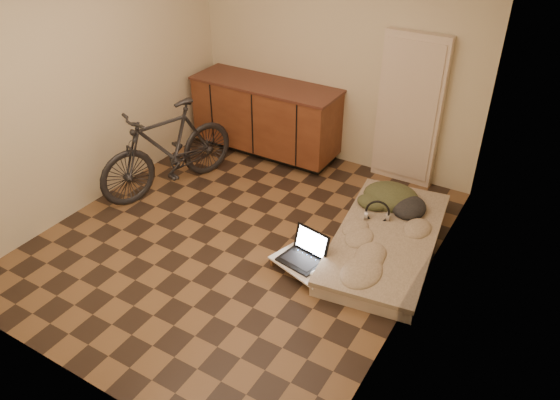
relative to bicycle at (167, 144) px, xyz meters
The scene contains 10 objects.
room_shell 1.47m from the bicycle, 18.61° to the right, with size 3.50×4.00×2.60m.
cabinets 1.38m from the bicycle, 70.90° to the left, with size 1.84×0.62×0.91m.
appliance_panel 2.66m from the bicycle, 35.54° to the left, with size 0.70×0.10×1.70m, color beige.
bicycle is the anchor object (origin of this frame).
futon 2.55m from the bicycle, ahead, with size 1.15×1.98×0.16m.
clothing_pile 2.50m from the bicycle, 17.33° to the left, with size 0.61×0.51×0.25m, color #3A4025, non-canonical shape.
headphones 2.37m from the bicycle, ahead, with size 0.27×0.24×0.18m, color black, non-canonical shape.
lap_desk 2.12m from the bicycle, 14.51° to the right, with size 0.67×0.53×0.10m.
laptop 2.06m from the bicycle, 13.48° to the right, with size 0.43×0.39×0.26m.
mouse 2.28m from the bicycle, 15.79° to the right, with size 0.07×0.11×0.04m, color silver.
Camera 1 is at (2.58, -3.52, 3.24)m, focal length 35.00 mm.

